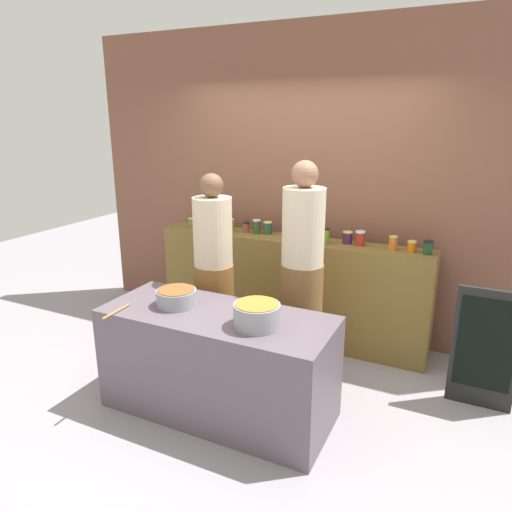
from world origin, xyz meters
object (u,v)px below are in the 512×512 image
at_px(preserve_jar_8, 312,232).
at_px(chalkboard_sign, 485,349).
at_px(cooking_pot_left, 177,297).
at_px(preserve_jar_11, 360,238).
at_px(preserve_jar_12, 393,243).
at_px(preserve_jar_13, 412,246).
at_px(preserve_jar_6, 268,228).
at_px(preserve_jar_2, 219,225).
at_px(preserve_jar_7, 294,232).
at_px(cook_in_cap, 302,284).
at_px(preserve_jar_3, 230,226).
at_px(preserve_jar_1, 203,223).
at_px(cook_with_tongs, 214,282).
at_px(wooden_spoon, 116,311).
at_px(preserve_jar_5, 257,227).
at_px(preserve_jar_10, 348,237).
at_px(preserve_jar_0, 192,223).
at_px(preserve_jar_14, 428,247).
at_px(preserve_jar_9, 326,236).
at_px(cooking_pot_center, 257,315).
at_px(preserve_jar_4, 246,227).

distance_m(preserve_jar_8, chalkboard_sign, 1.76).
bearing_deg(cooking_pot_left, preserve_jar_11, 54.81).
bearing_deg(preserve_jar_8, preserve_jar_12, -2.09).
distance_m(preserve_jar_13, cooking_pot_left, 2.05).
height_order(preserve_jar_6, cooking_pot_left, preserve_jar_6).
height_order(preserve_jar_2, preserve_jar_8, preserve_jar_8).
xyz_separation_m(preserve_jar_7, cook_in_cap, (0.34, -0.68, -0.25)).
height_order(preserve_jar_3, preserve_jar_6, preserve_jar_3).
height_order(preserve_jar_1, cook_with_tongs, cook_with_tongs).
bearing_deg(preserve_jar_11, wooden_spoon, -127.28).
bearing_deg(preserve_jar_12, preserve_jar_5, 179.44).
height_order(wooden_spoon, cook_with_tongs, cook_with_tongs).
height_order(preserve_jar_2, cooking_pot_left, preserve_jar_2).
bearing_deg(preserve_jar_12, chalkboard_sign, -31.50).
height_order(preserve_jar_2, preserve_jar_6, preserve_jar_2).
bearing_deg(chalkboard_sign, preserve_jar_7, 163.91).
xyz_separation_m(cook_with_tongs, chalkboard_sign, (2.14, 0.33, -0.30)).
bearing_deg(preserve_jar_10, preserve_jar_0, -177.09).
xyz_separation_m(preserve_jar_12, preserve_jar_13, (0.16, 0.00, -0.01)).
relative_size(preserve_jar_3, preserve_jar_6, 1.10).
xyz_separation_m(preserve_jar_7, preserve_jar_8, (0.17, 0.02, 0.01)).
relative_size(preserve_jar_2, cook_with_tongs, 0.08).
bearing_deg(preserve_jar_5, preserve_jar_2, -170.48).
xyz_separation_m(preserve_jar_8, preserve_jar_13, (0.92, -0.03, -0.02)).
xyz_separation_m(preserve_jar_14, chalkboard_sign, (0.52, -0.48, -0.60)).
height_order(preserve_jar_9, preserve_jar_13, preserve_jar_9).
distance_m(preserve_jar_9, preserve_jar_11, 0.31).
bearing_deg(preserve_jar_7, cooking_pot_center, -77.72).
bearing_deg(preserve_jar_13, preserve_jar_3, -178.09).
bearing_deg(preserve_jar_10, preserve_jar_2, -176.26).
bearing_deg(preserve_jar_12, preserve_jar_2, -178.25).
bearing_deg(preserve_jar_3, preserve_jar_4, 24.56).
bearing_deg(preserve_jar_7, preserve_jar_8, 7.26).
bearing_deg(cook_in_cap, cooking_pot_center, -91.24).
relative_size(preserve_jar_9, cook_with_tongs, 0.08).
relative_size(preserve_jar_5, cooking_pot_center, 0.44).
bearing_deg(cook_in_cap, preserve_jar_13, 42.25).
distance_m(preserve_jar_3, preserve_jar_12, 1.59).
bearing_deg(cook_in_cap, preserve_jar_10, 76.19).
relative_size(preserve_jar_0, cooking_pot_center, 0.33).
bearing_deg(preserve_jar_5, preserve_jar_14, -0.90).
xyz_separation_m(preserve_jar_2, preserve_jar_12, (1.72, 0.05, -0.00)).
distance_m(cooking_pot_center, cook_with_tongs, 0.98).
relative_size(preserve_jar_0, preserve_jar_7, 0.89).
height_order(preserve_jar_8, cooking_pot_center, preserve_jar_8).
height_order(preserve_jar_5, preserve_jar_12, preserve_jar_5).
relative_size(preserve_jar_6, cook_with_tongs, 0.07).
relative_size(preserve_jar_0, preserve_jar_5, 0.74).
bearing_deg(preserve_jar_9, preserve_jar_0, 179.44).
distance_m(preserve_jar_8, wooden_spoon, 1.97).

